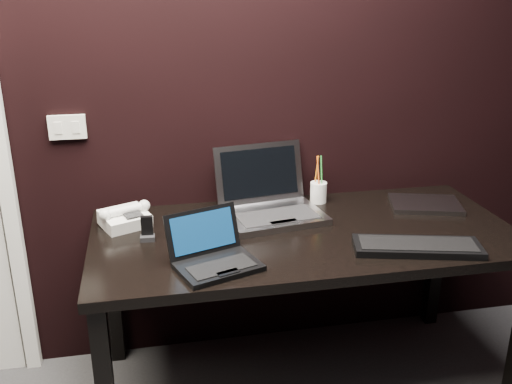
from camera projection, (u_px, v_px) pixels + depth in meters
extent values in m
plane|color=black|center=(215.00, 78.00, 2.42)|extent=(4.00, 0.00, 4.00)
cube|color=white|center=(2.00, 154.00, 2.32)|extent=(0.06, 0.05, 2.11)
cube|color=silver|center=(67.00, 127.00, 2.35)|extent=(0.15, 0.02, 0.10)
cube|color=silver|center=(58.00, 128.00, 2.34)|extent=(0.03, 0.01, 0.05)
cube|color=silver|center=(76.00, 127.00, 2.35)|extent=(0.03, 0.01, 0.05)
cube|color=black|center=(305.00, 235.00, 2.30)|extent=(1.70, 0.80, 0.04)
cube|color=black|center=(113.00, 293.00, 2.60)|extent=(0.06, 0.06, 0.70)
cube|color=black|center=(435.00, 261.00, 2.90)|extent=(0.06, 0.06, 0.70)
cube|color=black|center=(218.00, 267.00, 1.98)|extent=(0.32, 0.27, 0.02)
cube|color=black|center=(221.00, 266.00, 1.96)|extent=(0.25, 0.17, 0.00)
cube|color=black|center=(228.00, 272.00, 1.92)|extent=(0.08, 0.05, 0.00)
cube|color=black|center=(203.00, 231.00, 2.05)|extent=(0.28, 0.15, 0.16)
cube|color=#092344|center=(203.00, 231.00, 2.05)|extent=(0.24, 0.12, 0.13)
cube|color=#9E9DA3|center=(274.00, 216.00, 2.40)|extent=(0.44, 0.35, 0.03)
cube|color=black|center=(277.00, 216.00, 2.37)|extent=(0.35, 0.21, 0.00)
cube|color=#95969A|center=(284.00, 222.00, 2.30)|extent=(0.12, 0.06, 0.00)
cube|color=#949499|center=(259.00, 173.00, 2.51)|extent=(0.41, 0.14, 0.25)
cube|color=black|center=(260.00, 173.00, 2.51)|extent=(0.35, 0.11, 0.20)
cube|color=black|center=(417.00, 247.00, 2.12)|extent=(0.49, 0.27, 0.03)
cube|color=black|center=(418.00, 243.00, 2.12)|extent=(0.44, 0.23, 0.00)
cube|color=gray|center=(425.00, 204.00, 2.54)|extent=(0.35, 0.29, 0.02)
cube|color=white|center=(125.00, 219.00, 2.33)|extent=(0.23, 0.22, 0.08)
cylinder|color=white|center=(125.00, 210.00, 2.31)|extent=(0.17, 0.10, 0.04)
sphere|color=white|center=(105.00, 215.00, 2.26)|extent=(0.07, 0.07, 0.05)
sphere|color=silver|center=(144.00, 206.00, 2.35)|extent=(0.07, 0.07, 0.05)
cube|color=black|center=(133.00, 215.00, 2.30)|extent=(0.08, 0.07, 0.01)
cube|color=black|center=(147.00, 228.00, 2.21)|extent=(0.05, 0.02, 0.10)
cube|color=black|center=(148.00, 238.00, 2.21)|extent=(0.06, 0.04, 0.02)
cylinder|color=white|center=(318.00, 192.00, 2.58)|extent=(0.09, 0.09, 0.09)
cylinder|color=orange|center=(317.00, 170.00, 2.56)|extent=(0.01, 0.03, 0.14)
cylinder|color=#268C31|center=(321.00, 171.00, 2.54)|extent=(0.01, 0.02, 0.14)
cylinder|color=black|center=(320.00, 170.00, 2.56)|extent=(0.01, 0.02, 0.14)
cylinder|color=#DB5114|center=(318.00, 171.00, 2.54)|extent=(0.01, 0.03, 0.14)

